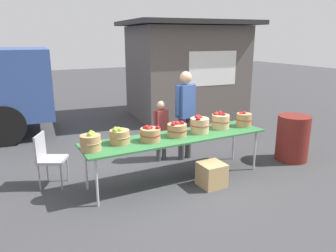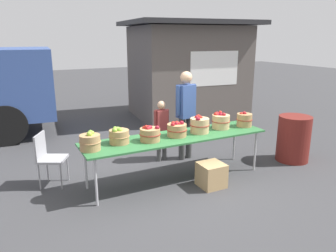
{
  "view_description": "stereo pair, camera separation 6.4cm",
  "coord_description": "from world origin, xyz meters",
  "px_view_note": "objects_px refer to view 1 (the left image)",
  "views": [
    {
      "loc": [
        -2.5,
        -4.49,
        2.33
      ],
      "look_at": [
        0.0,
        0.3,
        0.85
      ],
      "focal_mm": 35.27,
      "sensor_mm": 36.0,
      "label": 1
    },
    {
      "loc": [
        -2.44,
        -4.52,
        2.33
      ],
      "look_at": [
        0.0,
        0.3,
        0.85
      ],
      "focal_mm": 35.27,
      "sensor_mm": 36.0,
      "label": 2
    }
  ],
  "objects_px": {
    "vendor_adult": "(185,108)",
    "trash_barrel": "(293,138)",
    "produce_crate": "(212,175)",
    "apple_basket_red_1": "(177,129)",
    "folding_chair": "(48,156)",
    "apple_basket_red_2": "(200,125)",
    "apple_basket_red_4": "(244,119)",
    "apple_basket_green_1": "(119,136)",
    "apple_basket_red_3": "(220,121)",
    "market_table": "(176,138)",
    "apple_basket_red_0": "(150,134)",
    "apple_basket_green_0": "(91,142)",
    "child_customer": "(161,126)"
  },
  "relations": [
    {
      "from": "apple_basket_red_0",
      "to": "apple_basket_red_3",
      "type": "height_order",
      "value": "apple_basket_red_3"
    },
    {
      "from": "apple_basket_green_0",
      "to": "vendor_adult",
      "type": "distance_m",
      "value": 2.19
    },
    {
      "from": "vendor_adult",
      "to": "produce_crate",
      "type": "xyz_separation_m",
      "value": [
        -0.25,
        -1.27,
        -0.81
      ]
    },
    {
      "from": "apple_basket_green_1",
      "to": "child_customer",
      "type": "distance_m",
      "value": 1.37
    },
    {
      "from": "market_table",
      "to": "produce_crate",
      "type": "xyz_separation_m",
      "value": [
        0.37,
        -0.5,
        -0.52
      ]
    },
    {
      "from": "market_table",
      "to": "child_customer",
      "type": "relative_size",
      "value": 2.65
    },
    {
      "from": "produce_crate",
      "to": "folding_chair",
      "type": "bearing_deg",
      "value": 151.93
    },
    {
      "from": "apple_basket_red_0",
      "to": "trash_barrel",
      "type": "xyz_separation_m",
      "value": [
        2.89,
        -0.22,
        -0.43
      ]
    },
    {
      "from": "apple_basket_green_0",
      "to": "apple_basket_red_0",
      "type": "distance_m",
      "value": 0.93
    },
    {
      "from": "market_table",
      "to": "apple_basket_red_3",
      "type": "xyz_separation_m",
      "value": [
        0.93,
        0.07,
        0.17
      ]
    },
    {
      "from": "apple_basket_red_1",
      "to": "folding_chair",
      "type": "xyz_separation_m",
      "value": [
        -1.93,
        0.71,
        -0.35
      ]
    },
    {
      "from": "apple_basket_red_1",
      "to": "apple_basket_green_1",
      "type": "bearing_deg",
      "value": 175.83
    },
    {
      "from": "apple_basket_green_1",
      "to": "apple_basket_red_2",
      "type": "height_order",
      "value": "apple_basket_red_2"
    },
    {
      "from": "folding_chair",
      "to": "trash_barrel",
      "type": "relative_size",
      "value": 0.98
    },
    {
      "from": "produce_crate",
      "to": "apple_basket_red_0",
      "type": "bearing_deg",
      "value": 150.9
    },
    {
      "from": "child_customer",
      "to": "folding_chair",
      "type": "height_order",
      "value": "child_customer"
    },
    {
      "from": "child_customer",
      "to": "produce_crate",
      "type": "distance_m",
      "value": 1.48
    },
    {
      "from": "market_table",
      "to": "apple_basket_green_0",
      "type": "distance_m",
      "value": 1.42
    },
    {
      "from": "vendor_adult",
      "to": "produce_crate",
      "type": "distance_m",
      "value": 1.53
    },
    {
      "from": "market_table",
      "to": "trash_barrel",
      "type": "height_order",
      "value": "trash_barrel"
    },
    {
      "from": "apple_basket_red_2",
      "to": "trash_barrel",
      "type": "bearing_deg",
      "value": -7.57
    },
    {
      "from": "market_table",
      "to": "apple_basket_red_1",
      "type": "height_order",
      "value": "apple_basket_red_1"
    },
    {
      "from": "trash_barrel",
      "to": "folding_chair",
      "type": "bearing_deg",
      "value": 167.4
    },
    {
      "from": "market_table",
      "to": "apple_basket_red_4",
      "type": "height_order",
      "value": "apple_basket_red_4"
    },
    {
      "from": "apple_basket_red_3",
      "to": "apple_basket_red_2",
      "type": "bearing_deg",
      "value": -172.45
    },
    {
      "from": "apple_basket_green_1",
      "to": "apple_basket_red_2",
      "type": "distance_m",
      "value": 1.4
    },
    {
      "from": "apple_basket_red_3",
      "to": "folding_chair",
      "type": "bearing_deg",
      "value": 167.25
    },
    {
      "from": "apple_basket_green_0",
      "to": "folding_chair",
      "type": "relative_size",
      "value": 0.36
    },
    {
      "from": "vendor_adult",
      "to": "produce_crate",
      "type": "relative_size",
      "value": 4.43
    },
    {
      "from": "apple_basket_red_3",
      "to": "vendor_adult",
      "type": "distance_m",
      "value": 0.77
    },
    {
      "from": "market_table",
      "to": "trash_barrel",
      "type": "relative_size",
      "value": 3.54
    },
    {
      "from": "apple_basket_green_1",
      "to": "apple_basket_red_0",
      "type": "relative_size",
      "value": 0.96
    },
    {
      "from": "apple_basket_red_2",
      "to": "apple_basket_red_0",
      "type": "bearing_deg",
      "value": -177.48
    },
    {
      "from": "trash_barrel",
      "to": "market_table",
      "type": "bearing_deg",
      "value": 174.09
    },
    {
      "from": "apple_basket_green_0",
      "to": "trash_barrel",
      "type": "relative_size",
      "value": 0.36
    },
    {
      "from": "apple_basket_red_1",
      "to": "apple_basket_red_2",
      "type": "relative_size",
      "value": 1.0
    },
    {
      "from": "apple_basket_green_0",
      "to": "apple_basket_red_3",
      "type": "height_order",
      "value": "apple_basket_red_3"
    },
    {
      "from": "apple_basket_green_1",
      "to": "produce_crate",
      "type": "relative_size",
      "value": 0.83
    },
    {
      "from": "vendor_adult",
      "to": "trash_barrel",
      "type": "bearing_deg",
      "value": 141.51
    },
    {
      "from": "apple_basket_red_3",
      "to": "apple_basket_green_1",
      "type": "bearing_deg",
      "value": 180.0
    },
    {
      "from": "market_table",
      "to": "apple_basket_red_1",
      "type": "xyz_separation_m",
      "value": [
        0.01,
        0.0,
        0.15
      ]
    },
    {
      "from": "apple_basket_red_1",
      "to": "vendor_adult",
      "type": "distance_m",
      "value": 0.99
    },
    {
      "from": "produce_crate",
      "to": "apple_basket_red_4",
      "type": "bearing_deg",
      "value": 25.87
    },
    {
      "from": "market_table",
      "to": "vendor_adult",
      "type": "xyz_separation_m",
      "value": [
        0.62,
        0.77,
        0.29
      ]
    },
    {
      "from": "apple_basket_red_2",
      "to": "vendor_adult",
      "type": "height_order",
      "value": "vendor_adult"
    },
    {
      "from": "trash_barrel",
      "to": "produce_crate",
      "type": "bearing_deg",
      "value": -172.97
    },
    {
      "from": "apple_basket_green_1",
      "to": "folding_chair",
      "type": "height_order",
      "value": "apple_basket_green_1"
    },
    {
      "from": "apple_basket_red_4",
      "to": "produce_crate",
      "type": "relative_size",
      "value": 0.76
    },
    {
      "from": "apple_basket_green_1",
      "to": "vendor_adult",
      "type": "relative_size",
      "value": 0.19
    },
    {
      "from": "apple_basket_green_1",
      "to": "apple_basket_red_3",
      "type": "bearing_deg",
      "value": -0.0
    }
  ]
}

